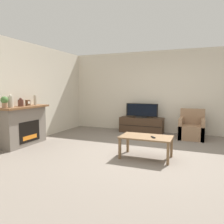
{
  "coord_description": "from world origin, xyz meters",
  "views": [
    {
      "loc": [
        1.0,
        -4.7,
        1.47
      ],
      "look_at": [
        -1.14,
        0.56,
        0.85
      ],
      "focal_mm": 35.0,
      "sensor_mm": 36.0,
      "label": 1
    }
  ],
  "objects_px": {
    "fireplace": "(24,125)",
    "armchair": "(192,129)",
    "mantel_vase_left": "(11,101)",
    "remote": "(153,137)",
    "tv_stand": "(142,125)",
    "coffee_table": "(146,139)",
    "mantel_vase_centre_left": "(21,103)",
    "mantel_clock": "(28,103)",
    "tv": "(142,111)",
    "potted_plant": "(4,101)",
    "mantel_vase_right": "(35,100)"
  },
  "relations": [
    {
      "from": "remote",
      "to": "tv_stand",
      "type": "bearing_deg",
      "value": 74.79
    },
    {
      "from": "remote",
      "to": "fireplace",
      "type": "bearing_deg",
      "value": 146.93
    },
    {
      "from": "mantel_vase_right",
      "to": "potted_plant",
      "type": "bearing_deg",
      "value": -90.0
    },
    {
      "from": "potted_plant",
      "to": "coffee_table",
      "type": "height_order",
      "value": "potted_plant"
    },
    {
      "from": "coffee_table",
      "to": "remote",
      "type": "height_order",
      "value": "remote"
    },
    {
      "from": "potted_plant",
      "to": "tv",
      "type": "distance_m",
      "value": 4.13
    },
    {
      "from": "tv_stand",
      "to": "tv",
      "type": "relative_size",
      "value": 1.34
    },
    {
      "from": "mantel_vase_centre_left",
      "to": "mantel_clock",
      "type": "height_order",
      "value": "mantel_vase_centre_left"
    },
    {
      "from": "tv",
      "to": "coffee_table",
      "type": "distance_m",
      "value": 2.73
    },
    {
      "from": "potted_plant",
      "to": "armchair",
      "type": "height_order",
      "value": "potted_plant"
    },
    {
      "from": "mantel_vase_centre_left",
      "to": "mantel_clock",
      "type": "distance_m",
      "value": 0.24
    },
    {
      "from": "mantel_vase_left",
      "to": "armchair",
      "type": "distance_m",
      "value": 4.96
    },
    {
      "from": "tv_stand",
      "to": "mantel_vase_left",
      "type": "bearing_deg",
      "value": -126.78
    },
    {
      "from": "fireplace",
      "to": "potted_plant",
      "type": "xyz_separation_m",
      "value": [
        0.02,
        -0.59,
        0.65
      ]
    },
    {
      "from": "coffee_table",
      "to": "fireplace",
      "type": "bearing_deg",
      "value": -177.27
    },
    {
      "from": "mantel_vase_right",
      "to": "coffee_table",
      "type": "relative_size",
      "value": 0.27
    },
    {
      "from": "mantel_clock",
      "to": "coffee_table",
      "type": "bearing_deg",
      "value": 0.22
    },
    {
      "from": "tv",
      "to": "coffee_table",
      "type": "bearing_deg",
      "value": -73.54
    },
    {
      "from": "mantel_vase_right",
      "to": "mantel_clock",
      "type": "relative_size",
      "value": 1.92
    },
    {
      "from": "mantel_vase_left",
      "to": "tv",
      "type": "bearing_deg",
      "value": 53.21
    },
    {
      "from": "fireplace",
      "to": "mantel_vase_centre_left",
      "type": "xyz_separation_m",
      "value": [
        0.02,
        -0.1,
        0.59
      ]
    },
    {
      "from": "mantel_vase_right",
      "to": "tv",
      "type": "relative_size",
      "value": 0.27
    },
    {
      "from": "mantel_vase_centre_left",
      "to": "remote",
      "type": "relative_size",
      "value": 1.48
    },
    {
      "from": "tv",
      "to": "fireplace",
      "type": "bearing_deg",
      "value": -130.92
    },
    {
      "from": "coffee_table",
      "to": "remote",
      "type": "relative_size",
      "value": 7.27
    },
    {
      "from": "mantel_vase_right",
      "to": "mantel_clock",
      "type": "distance_m",
      "value": 0.28
    },
    {
      "from": "potted_plant",
      "to": "armchair",
      "type": "xyz_separation_m",
      "value": [
        3.96,
        3.02,
        -0.89
      ]
    },
    {
      "from": "mantel_vase_centre_left",
      "to": "coffee_table",
      "type": "height_order",
      "value": "mantel_vase_centre_left"
    },
    {
      "from": "mantel_clock",
      "to": "coffee_table",
      "type": "xyz_separation_m",
      "value": [
        3.14,
        0.01,
        -0.68
      ]
    },
    {
      "from": "mantel_vase_right",
      "to": "armchair",
      "type": "bearing_deg",
      "value": 26.98
    },
    {
      "from": "mantel_vase_centre_left",
      "to": "remote",
      "type": "xyz_separation_m",
      "value": [
        3.3,
        0.18,
        -0.64
      ]
    },
    {
      "from": "tv",
      "to": "remote",
      "type": "distance_m",
      "value": 2.85
    },
    {
      "from": "tv",
      "to": "armchair",
      "type": "bearing_deg",
      "value": -11.48
    },
    {
      "from": "mantel_vase_centre_left",
      "to": "mantel_vase_right",
      "type": "height_order",
      "value": "mantel_vase_right"
    },
    {
      "from": "tv_stand",
      "to": "tv",
      "type": "bearing_deg",
      "value": -90.0
    },
    {
      "from": "fireplace",
      "to": "armchair",
      "type": "bearing_deg",
      "value": 31.45
    },
    {
      "from": "mantel_vase_left",
      "to": "armchair",
      "type": "relative_size",
      "value": 0.36
    },
    {
      "from": "fireplace",
      "to": "armchair",
      "type": "relative_size",
      "value": 1.62
    },
    {
      "from": "fireplace",
      "to": "armchair",
      "type": "xyz_separation_m",
      "value": [
        3.98,
        2.43,
        -0.24
      ]
    },
    {
      "from": "mantel_vase_left",
      "to": "tv_stand",
      "type": "distance_m",
      "value": 4.07
    },
    {
      "from": "mantel_vase_left",
      "to": "armchair",
      "type": "height_order",
      "value": "mantel_vase_left"
    },
    {
      "from": "fireplace",
      "to": "remote",
      "type": "bearing_deg",
      "value": 1.29
    },
    {
      "from": "fireplace",
      "to": "mantel_clock",
      "type": "distance_m",
      "value": 0.59
    },
    {
      "from": "mantel_vase_centre_left",
      "to": "mantel_vase_left",
      "type": "bearing_deg",
      "value": -90.0
    },
    {
      "from": "fireplace",
      "to": "tv_stand",
      "type": "xyz_separation_m",
      "value": [
        2.39,
        2.76,
        -0.27
      ]
    },
    {
      "from": "mantel_vase_centre_left",
      "to": "remote",
      "type": "height_order",
      "value": "mantel_vase_centre_left"
    },
    {
      "from": "mantel_vase_centre_left",
      "to": "potted_plant",
      "type": "height_order",
      "value": "potted_plant"
    },
    {
      "from": "fireplace",
      "to": "potted_plant",
      "type": "bearing_deg",
      "value": -88.39
    },
    {
      "from": "mantel_clock",
      "to": "tv",
      "type": "relative_size",
      "value": 0.14
    },
    {
      "from": "mantel_clock",
      "to": "potted_plant",
      "type": "bearing_deg",
      "value": -90.06
    }
  ]
}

